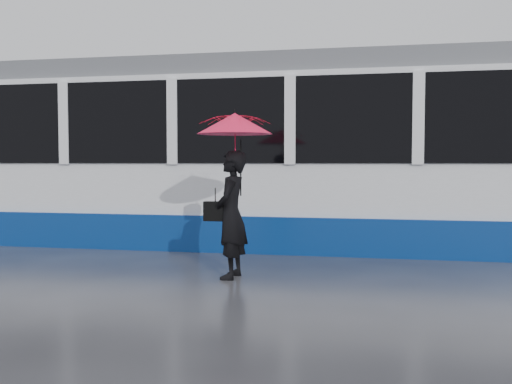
# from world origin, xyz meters

# --- Properties ---
(ground) EXTENTS (90.00, 90.00, 0.00)m
(ground) POSITION_xyz_m (0.00, 0.00, 0.00)
(ground) COLOR #27282C
(ground) RESTS_ON ground
(rails) EXTENTS (34.00, 1.51, 0.02)m
(rails) POSITION_xyz_m (0.00, 2.50, 0.01)
(rails) COLOR #3F3D38
(rails) RESTS_ON ground
(tram) EXTENTS (26.00, 2.56, 3.35)m
(tram) POSITION_xyz_m (-1.01, 2.50, 1.64)
(tram) COLOR white
(tram) RESTS_ON ground
(woman) EXTENTS (0.41, 0.61, 1.67)m
(woman) POSITION_xyz_m (-0.00, -0.71, 0.83)
(woman) COLOR black
(woman) RESTS_ON ground
(umbrella) EXTENTS (1.00, 1.00, 1.12)m
(umbrella) POSITION_xyz_m (0.05, -0.71, 1.83)
(umbrella) COLOR #FD1564
(umbrella) RESTS_ON ground
(handbag) EXTENTS (0.30, 0.13, 0.44)m
(handbag) POSITION_xyz_m (-0.22, -0.69, 0.87)
(handbag) COLOR black
(handbag) RESTS_ON ground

